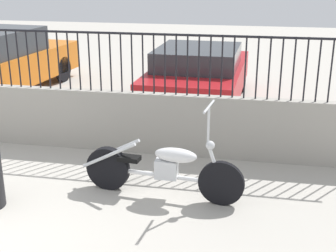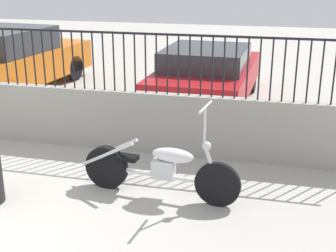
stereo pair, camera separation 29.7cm
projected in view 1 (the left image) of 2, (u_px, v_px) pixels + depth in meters
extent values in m
cube|color=#9E998E|center=(39.00, 116.00, 7.62)|extent=(10.45, 0.18, 0.96)
cylinder|color=black|center=(8.00, 58.00, 7.39)|extent=(0.02, 0.02, 0.91)
cylinder|color=black|center=(18.00, 59.00, 7.36)|extent=(0.02, 0.02, 0.91)
cylinder|color=black|center=(28.00, 59.00, 7.33)|extent=(0.02, 0.02, 0.91)
cylinder|color=black|center=(38.00, 59.00, 7.30)|extent=(0.02, 0.02, 0.91)
cylinder|color=black|center=(48.00, 60.00, 7.27)|extent=(0.02, 0.02, 0.91)
cylinder|color=black|center=(58.00, 60.00, 7.24)|extent=(0.02, 0.02, 0.91)
cylinder|color=black|center=(69.00, 60.00, 7.21)|extent=(0.02, 0.02, 0.91)
cylinder|color=black|center=(79.00, 61.00, 7.18)|extent=(0.02, 0.02, 0.91)
cylinder|color=black|center=(89.00, 61.00, 7.15)|extent=(0.02, 0.02, 0.91)
cylinder|color=black|center=(100.00, 62.00, 7.11)|extent=(0.02, 0.02, 0.91)
cylinder|color=black|center=(111.00, 62.00, 7.08)|extent=(0.02, 0.02, 0.91)
cylinder|color=black|center=(121.00, 63.00, 7.05)|extent=(0.02, 0.02, 0.91)
cylinder|color=black|center=(132.00, 63.00, 7.02)|extent=(0.02, 0.02, 0.91)
cylinder|color=black|center=(143.00, 63.00, 6.99)|extent=(0.02, 0.02, 0.91)
cylinder|color=black|center=(154.00, 64.00, 6.96)|extent=(0.02, 0.02, 0.91)
cylinder|color=black|center=(165.00, 64.00, 6.93)|extent=(0.02, 0.02, 0.91)
cylinder|color=black|center=(176.00, 65.00, 6.90)|extent=(0.02, 0.02, 0.91)
cylinder|color=black|center=(187.00, 65.00, 6.87)|extent=(0.02, 0.02, 0.91)
cylinder|color=black|center=(199.00, 66.00, 6.84)|extent=(0.02, 0.02, 0.91)
cylinder|color=black|center=(210.00, 66.00, 6.81)|extent=(0.02, 0.02, 0.91)
cylinder|color=black|center=(222.00, 66.00, 6.78)|extent=(0.02, 0.02, 0.91)
cylinder|color=black|center=(233.00, 67.00, 6.74)|extent=(0.02, 0.02, 0.91)
cylinder|color=black|center=(245.00, 67.00, 6.71)|extent=(0.02, 0.02, 0.91)
cylinder|color=black|center=(257.00, 68.00, 6.68)|extent=(0.02, 0.02, 0.91)
cylinder|color=black|center=(269.00, 68.00, 6.65)|extent=(0.02, 0.02, 0.91)
cylinder|color=black|center=(281.00, 69.00, 6.62)|extent=(0.02, 0.02, 0.91)
cylinder|color=black|center=(294.00, 69.00, 6.59)|extent=(0.02, 0.02, 0.91)
cylinder|color=black|center=(306.00, 70.00, 6.56)|extent=(0.02, 0.02, 0.91)
cylinder|color=black|center=(318.00, 70.00, 6.53)|extent=(0.02, 0.02, 0.91)
cylinder|color=black|center=(331.00, 71.00, 6.50)|extent=(0.02, 0.02, 0.91)
cylinder|color=black|center=(31.00, 31.00, 7.17)|extent=(10.45, 0.04, 0.04)
cylinder|color=black|center=(221.00, 183.00, 5.69)|extent=(0.57, 0.13, 0.57)
cylinder|color=black|center=(108.00, 168.00, 6.11)|extent=(0.59, 0.17, 0.58)
cylinder|color=silver|center=(163.00, 176.00, 5.90)|extent=(1.38, 0.20, 0.06)
cube|color=silver|center=(166.00, 169.00, 5.86)|extent=(0.28, 0.18, 0.24)
ellipsoid|color=silver|center=(176.00, 155.00, 5.76)|extent=(0.56, 0.26, 0.18)
cube|color=black|center=(129.00, 158.00, 5.97)|extent=(0.30, 0.19, 0.06)
cylinder|color=silver|center=(215.00, 164.00, 5.64)|extent=(0.22, 0.07, 0.51)
sphere|color=silver|center=(210.00, 145.00, 5.58)|extent=(0.11, 0.11, 0.11)
cylinder|color=silver|center=(208.00, 125.00, 5.51)|extent=(0.03, 0.03, 0.46)
cylinder|color=silver|center=(209.00, 107.00, 5.44)|extent=(0.08, 0.52, 0.03)
cylinder|color=silver|center=(109.00, 155.00, 5.97)|extent=(0.75, 0.12, 0.43)
cylinder|color=silver|center=(113.00, 151.00, 6.09)|extent=(0.75, 0.12, 0.43)
cylinder|color=black|center=(4.00, 65.00, 12.33)|extent=(0.17, 0.65, 0.64)
cylinder|color=black|center=(63.00, 69.00, 11.87)|extent=(0.17, 0.65, 0.64)
cube|color=orange|center=(0.00, 67.00, 10.79)|extent=(2.22, 4.49, 0.69)
cylinder|color=black|center=(172.00, 74.00, 11.33)|extent=(0.13, 0.64, 0.64)
cylinder|color=black|center=(243.00, 78.00, 10.97)|extent=(0.13, 0.64, 0.64)
cylinder|color=black|center=(145.00, 101.00, 9.07)|extent=(0.13, 0.64, 0.64)
cylinder|color=black|center=(233.00, 106.00, 8.71)|extent=(0.13, 0.64, 0.64)
cube|color=#AD191E|center=(199.00, 79.00, 9.95)|extent=(1.93, 4.00, 0.58)
cube|color=#2D3338|center=(198.00, 57.00, 9.61)|extent=(1.69, 1.94, 0.41)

